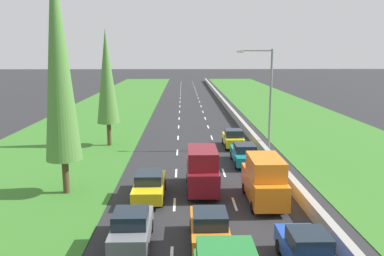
{
  "coord_description": "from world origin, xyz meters",
  "views": [
    {
      "loc": [
        -1.23,
        -0.38,
        8.68
      ],
      "look_at": [
        -0.35,
        37.16,
        1.39
      ],
      "focal_mm": 36.46,
      "sensor_mm": 36.0,
      "label": 1
    }
  ],
  "objects_px": {
    "orange_hatchback_centre_lane": "(209,228)",
    "poplar_tree_third": "(107,77)",
    "orange_van_right_lane": "(264,180)",
    "teal_sedan_right_lane": "(244,154)",
    "yellow_hatchback_right_lane": "(233,138)",
    "yellow_sedan_left_lane": "(149,185)",
    "street_light_mast": "(267,92)",
    "maroon_van_centre_lane": "(202,170)",
    "poplar_tree_second": "(58,55)",
    "grey_hatchback_left_lane": "(132,228)",
    "blue_hatchback_right_lane": "(306,250)"
  },
  "relations": [
    {
      "from": "maroon_van_centre_lane",
      "to": "street_light_mast",
      "type": "relative_size",
      "value": 0.54
    },
    {
      "from": "yellow_hatchback_right_lane",
      "to": "maroon_van_centre_lane",
      "type": "xyz_separation_m",
      "value": [
        -3.46,
        -11.6,
        0.56
      ]
    },
    {
      "from": "grey_hatchback_left_lane",
      "to": "maroon_van_centre_lane",
      "type": "xyz_separation_m",
      "value": [
        3.56,
        7.01,
        0.56
      ]
    },
    {
      "from": "orange_hatchback_centre_lane",
      "to": "street_light_mast",
      "type": "height_order",
      "value": "street_light_mast"
    },
    {
      "from": "maroon_van_centre_lane",
      "to": "poplar_tree_third",
      "type": "bearing_deg",
      "value": 123.11
    },
    {
      "from": "orange_van_right_lane",
      "to": "teal_sedan_right_lane",
      "type": "bearing_deg",
      "value": 89.1
    },
    {
      "from": "grey_hatchback_left_lane",
      "to": "poplar_tree_third",
      "type": "height_order",
      "value": "poplar_tree_third"
    },
    {
      "from": "grey_hatchback_left_lane",
      "to": "poplar_tree_second",
      "type": "height_order",
      "value": "poplar_tree_second"
    },
    {
      "from": "yellow_sedan_left_lane",
      "to": "teal_sedan_right_lane",
      "type": "relative_size",
      "value": 1.0
    },
    {
      "from": "orange_van_right_lane",
      "to": "poplar_tree_second",
      "type": "relative_size",
      "value": 0.33
    },
    {
      "from": "orange_hatchback_centre_lane",
      "to": "poplar_tree_third",
      "type": "relative_size",
      "value": 0.36
    },
    {
      "from": "yellow_sedan_left_lane",
      "to": "maroon_van_centre_lane",
      "type": "xyz_separation_m",
      "value": [
        3.25,
        1.13,
        0.59
      ]
    },
    {
      "from": "blue_hatchback_right_lane",
      "to": "poplar_tree_third",
      "type": "bearing_deg",
      "value": 118.7
    },
    {
      "from": "yellow_sedan_left_lane",
      "to": "poplar_tree_third",
      "type": "bearing_deg",
      "value": 109.84
    },
    {
      "from": "yellow_hatchback_right_lane",
      "to": "maroon_van_centre_lane",
      "type": "relative_size",
      "value": 0.8
    },
    {
      "from": "orange_van_right_lane",
      "to": "street_light_mast",
      "type": "xyz_separation_m",
      "value": [
        2.75,
        12.79,
        3.83
      ]
    },
    {
      "from": "blue_hatchback_right_lane",
      "to": "orange_hatchback_centre_lane",
      "type": "distance_m",
      "value": 4.34
    },
    {
      "from": "orange_hatchback_centre_lane",
      "to": "maroon_van_centre_lane",
      "type": "xyz_separation_m",
      "value": [
        0.02,
        7.13,
        0.56
      ]
    },
    {
      "from": "teal_sedan_right_lane",
      "to": "orange_hatchback_centre_lane",
      "type": "bearing_deg",
      "value": -105.52
    },
    {
      "from": "blue_hatchback_right_lane",
      "to": "street_light_mast",
      "type": "height_order",
      "value": "street_light_mast"
    },
    {
      "from": "teal_sedan_right_lane",
      "to": "yellow_hatchback_right_lane",
      "type": "relative_size",
      "value": 1.15
    },
    {
      "from": "orange_hatchback_centre_lane",
      "to": "poplar_tree_second",
      "type": "xyz_separation_m",
      "value": [
        -8.5,
        6.92,
        7.7
      ]
    },
    {
      "from": "blue_hatchback_right_lane",
      "to": "orange_hatchback_centre_lane",
      "type": "height_order",
      "value": "same"
    },
    {
      "from": "grey_hatchback_left_lane",
      "to": "orange_van_right_lane",
      "type": "relative_size",
      "value": 0.8
    },
    {
      "from": "orange_van_right_lane",
      "to": "grey_hatchback_left_lane",
      "type": "bearing_deg",
      "value": -145.19
    },
    {
      "from": "yellow_sedan_left_lane",
      "to": "yellow_hatchback_right_lane",
      "type": "height_order",
      "value": "yellow_hatchback_right_lane"
    },
    {
      "from": "poplar_tree_third",
      "to": "maroon_van_centre_lane",
      "type": "bearing_deg",
      "value": -56.89
    },
    {
      "from": "yellow_hatchback_right_lane",
      "to": "orange_hatchback_centre_lane",
      "type": "bearing_deg",
      "value": -100.51
    },
    {
      "from": "yellow_hatchback_right_lane",
      "to": "poplar_tree_third",
      "type": "distance_m",
      "value": 12.97
    },
    {
      "from": "street_light_mast",
      "to": "poplar_tree_second",
      "type": "bearing_deg",
      "value": -143.6
    },
    {
      "from": "orange_hatchback_centre_lane",
      "to": "yellow_hatchback_right_lane",
      "type": "distance_m",
      "value": 19.05
    },
    {
      "from": "teal_sedan_right_lane",
      "to": "yellow_sedan_left_lane",
      "type": "bearing_deg",
      "value": -133.87
    },
    {
      "from": "blue_hatchback_right_lane",
      "to": "orange_hatchback_centre_lane",
      "type": "relative_size",
      "value": 1.0
    },
    {
      "from": "poplar_tree_second",
      "to": "street_light_mast",
      "type": "distance_m",
      "value": 18.66
    },
    {
      "from": "teal_sedan_right_lane",
      "to": "yellow_hatchback_right_lane",
      "type": "height_order",
      "value": "yellow_hatchback_right_lane"
    },
    {
      "from": "orange_van_right_lane",
      "to": "yellow_hatchback_right_lane",
      "type": "relative_size",
      "value": 1.26
    },
    {
      "from": "orange_hatchback_centre_lane",
      "to": "street_light_mast",
      "type": "relative_size",
      "value": 0.43
    },
    {
      "from": "yellow_sedan_left_lane",
      "to": "street_light_mast",
      "type": "bearing_deg",
      "value": 51.2
    },
    {
      "from": "orange_van_right_lane",
      "to": "poplar_tree_third",
      "type": "height_order",
      "value": "poplar_tree_third"
    },
    {
      "from": "poplar_tree_third",
      "to": "street_light_mast",
      "type": "relative_size",
      "value": 1.21
    },
    {
      "from": "grey_hatchback_left_lane",
      "to": "maroon_van_centre_lane",
      "type": "bearing_deg",
      "value": 63.06
    },
    {
      "from": "orange_hatchback_centre_lane",
      "to": "poplar_tree_third",
      "type": "xyz_separation_m",
      "value": [
        -8.16,
        19.67,
        5.65
      ]
    },
    {
      "from": "orange_van_right_lane",
      "to": "poplar_tree_third",
      "type": "xyz_separation_m",
      "value": [
        -11.69,
        14.64,
        5.08
      ]
    },
    {
      "from": "grey_hatchback_left_lane",
      "to": "blue_hatchback_right_lane",
      "type": "distance_m",
      "value": 7.66
    },
    {
      "from": "yellow_sedan_left_lane",
      "to": "yellow_hatchback_right_lane",
      "type": "xyz_separation_m",
      "value": [
        6.7,
        12.73,
        0.02
      ]
    },
    {
      "from": "grey_hatchback_left_lane",
      "to": "blue_hatchback_right_lane",
      "type": "relative_size",
      "value": 1.0
    },
    {
      "from": "grey_hatchback_left_lane",
      "to": "yellow_hatchback_right_lane",
      "type": "relative_size",
      "value": 1.0
    },
    {
      "from": "maroon_van_centre_lane",
      "to": "yellow_hatchback_right_lane",
      "type": "bearing_deg",
      "value": 73.41
    },
    {
      "from": "yellow_hatchback_right_lane",
      "to": "poplar_tree_third",
      "type": "height_order",
      "value": "poplar_tree_third"
    },
    {
      "from": "teal_sedan_right_lane",
      "to": "blue_hatchback_right_lane",
      "type": "bearing_deg",
      "value": -89.54
    }
  ]
}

